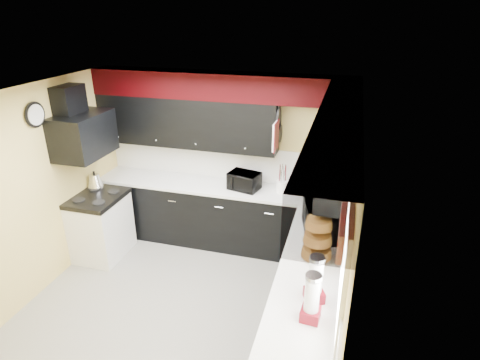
{
  "coord_description": "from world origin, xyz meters",
  "views": [
    {
      "loc": [
        1.7,
        -3.44,
        3.29
      ],
      "look_at": [
        0.49,
        0.88,
        1.34
      ],
      "focal_mm": 30.0,
      "sensor_mm": 36.0,
      "label": 1
    }
  ],
  "objects_px": {
    "knife_block": "(296,187)",
    "kettle": "(95,181)",
    "toaster_oven": "(244,181)",
    "microwave": "(324,220)",
    "utensil_crock": "(282,186)"
  },
  "relations": [
    {
      "from": "knife_block",
      "to": "kettle",
      "type": "bearing_deg",
      "value": -162.56
    },
    {
      "from": "toaster_oven",
      "to": "microwave",
      "type": "xyz_separation_m",
      "value": [
        1.17,
        -0.91,
        0.05
      ]
    },
    {
      "from": "microwave",
      "to": "knife_block",
      "type": "xyz_separation_m",
      "value": [
        -0.45,
        0.94,
        -0.07
      ]
    },
    {
      "from": "utensil_crock",
      "to": "kettle",
      "type": "bearing_deg",
      "value": -168.91
    },
    {
      "from": "microwave",
      "to": "kettle",
      "type": "relative_size",
      "value": 2.82
    },
    {
      "from": "toaster_oven",
      "to": "knife_block",
      "type": "bearing_deg",
      "value": 15.27
    },
    {
      "from": "toaster_oven",
      "to": "knife_block",
      "type": "distance_m",
      "value": 0.72
    },
    {
      "from": "toaster_oven",
      "to": "kettle",
      "type": "distance_m",
      "value": 2.11
    },
    {
      "from": "utensil_crock",
      "to": "kettle",
      "type": "relative_size",
      "value": 0.77
    },
    {
      "from": "utensil_crock",
      "to": "kettle",
      "type": "distance_m",
      "value": 2.64
    },
    {
      "from": "toaster_oven",
      "to": "microwave",
      "type": "bearing_deg",
      "value": -24.75
    },
    {
      "from": "microwave",
      "to": "knife_block",
      "type": "distance_m",
      "value": 1.04
    },
    {
      "from": "toaster_oven",
      "to": "kettle",
      "type": "bearing_deg",
      "value": -153.92
    },
    {
      "from": "kettle",
      "to": "microwave",
      "type": "bearing_deg",
      "value": -7.73
    },
    {
      "from": "microwave",
      "to": "utensil_crock",
      "type": "height_order",
      "value": "microwave"
    }
  ]
}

